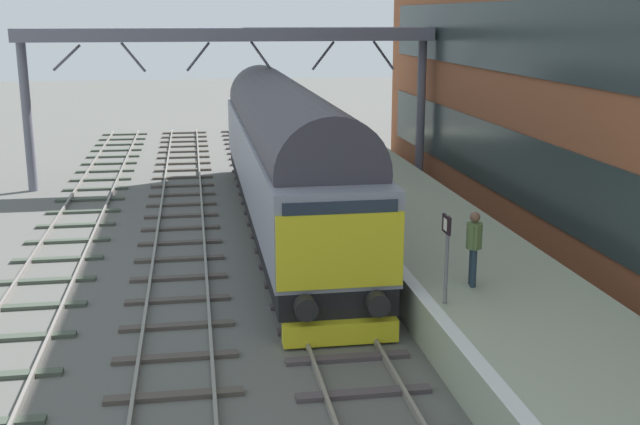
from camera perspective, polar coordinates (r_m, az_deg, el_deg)
name	(u,v)px	position (r m, az deg, el deg)	size (l,w,h in m)	color
ground_plane	(323,306)	(18.86, 0.18, -6.76)	(140.00, 140.00, 0.00)	#575753
track_main	(323,304)	(18.84, 0.18, -6.60)	(2.50, 60.00, 0.15)	gray
track_adjacent_west	(177,312)	(18.63, -10.26, -7.08)	(2.50, 60.00, 0.15)	slate
track_adjacent_far_west	(24,321)	(19.03, -20.57, -7.33)	(2.50, 60.00, 0.15)	gray
station_platform	(468,278)	(19.57, 10.68, -4.68)	(4.00, 44.00, 1.01)	#9EA68F
diesel_locomotive	(285,151)	(25.35, -2.55, 4.47)	(2.74, 19.77, 4.68)	black
platform_number_sign	(447,245)	(15.99, 9.13, -2.35)	(0.10, 0.44, 1.84)	slate
waiting_passenger	(474,242)	(17.22, 11.05, -2.09)	(0.39, 0.50, 1.64)	#243441
overhead_footbridge	(230,41)	(31.79, -6.55, 12.19)	(16.08, 2.00, 6.24)	slate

